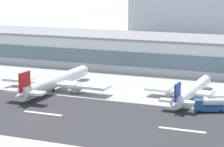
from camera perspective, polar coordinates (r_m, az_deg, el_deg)
The scene contains 9 objects.
ground_plane at distance 130.61m, azimuth -9.64°, elevation -5.36°, with size 1400.00×1400.00×0.00m, color #A8A8A3.
runway_strip at distance 135.01m, azimuth -8.45°, elevation -4.75°, with size 800.00×40.02×0.08m, color #2D2D30.
runway_centreline_dash_4 at distance 134.79m, azimuth -8.30°, elevation -4.75°, with size 12.00×1.20×0.01m, color white.
runway_centreline_dash_5 at distance 120.47m, azimuth 8.42°, elevation -6.72°, with size 12.00×1.20×0.01m, color white.
terminal_building at distance 199.62m, azimuth 6.28°, elevation 2.52°, with size 209.32×30.15×13.64m.
distant_hotel_block at distance 313.58m, azimuth 11.00°, elevation 8.03°, with size 90.21×37.62×40.47m, color #A8B2BC.
airliner_red_tail_gate_1 at distance 159.85m, azimuth -7.05°, elevation -1.07°, with size 39.06×46.26×9.65m.
airliner_navy_tail_gate_2 at distance 149.43m, azimuth 9.49°, elevation -2.18°, with size 30.05×39.74×8.29m.
service_fuel_truck_0 at distance 137.20m, azimuth 11.62°, elevation -3.74°, with size 8.85×5.60×3.95m.
Camera 1 is at (66.26, -106.25, 37.16)m, focal length 76.08 mm.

